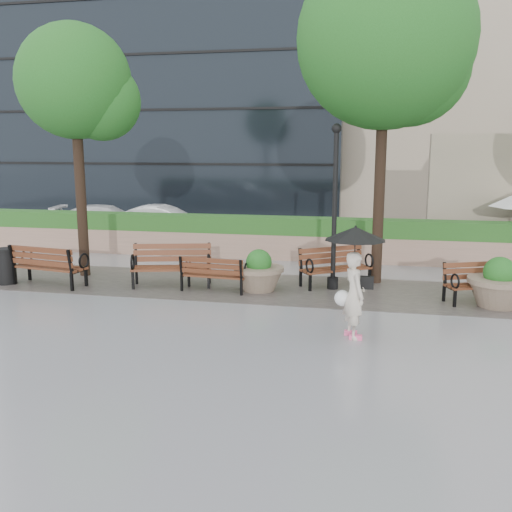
% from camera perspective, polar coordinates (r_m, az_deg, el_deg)
% --- Properties ---
extents(ground, '(100.00, 100.00, 0.00)m').
position_cam_1_polar(ground, '(11.82, -1.92, -6.69)').
color(ground, gray).
rests_on(ground, ground).
extents(cobble_strip, '(28.00, 3.20, 0.01)m').
position_cam_1_polar(cobble_strip, '(14.64, 0.87, -3.20)').
color(cobble_strip, '#383330').
rests_on(cobble_strip, ground).
extents(hedge_wall, '(24.00, 0.80, 1.35)m').
position_cam_1_polar(hedge_wall, '(18.38, 3.25, 1.78)').
color(hedge_wall, tan).
rests_on(hedge_wall, ground).
extents(asphalt_street, '(40.00, 7.00, 0.00)m').
position_cam_1_polar(asphalt_street, '(22.40, 4.77, 1.69)').
color(asphalt_street, black).
rests_on(asphalt_street, ground).
extents(bench_0, '(2.08, 1.12, 1.06)m').
position_cam_1_polar(bench_0, '(15.77, -19.96, -1.69)').
color(bench_0, brown).
rests_on(bench_0, ground).
extents(bench_1, '(2.14, 1.28, 1.08)m').
position_cam_1_polar(bench_1, '(14.90, -8.41, -1.82)').
color(bench_1, brown).
rests_on(bench_1, ground).
extents(bench_2, '(1.70, 0.78, 0.89)m').
position_cam_1_polar(bench_2, '(14.29, -4.21, -2.51)').
color(bench_2, brown).
rests_on(bench_2, ground).
extents(bench_3, '(1.93, 1.66, 0.99)m').
position_cam_1_polar(bench_3, '(14.95, 7.92, -1.86)').
color(bench_3, brown).
rests_on(bench_3, ground).
extents(bench_4, '(1.84, 1.30, 0.92)m').
position_cam_1_polar(bench_4, '(14.23, 21.63, -3.28)').
color(bench_4, brown).
rests_on(bench_4, ground).
extents(planter_left, '(1.26, 1.26, 1.05)m').
position_cam_1_polar(planter_left, '(14.30, 0.29, -1.87)').
color(planter_left, '#7F6B56').
rests_on(planter_left, ground).
extents(planter_right, '(1.37, 1.37, 1.15)m').
position_cam_1_polar(planter_right, '(13.96, 23.09, -2.91)').
color(planter_right, '#7F6B56').
rests_on(planter_right, ground).
extents(trash_bin, '(0.54, 0.54, 0.90)m').
position_cam_1_polar(trash_bin, '(16.37, -23.72, -1.03)').
color(trash_bin, black).
rests_on(trash_bin, ground).
extents(lamppost, '(0.28, 0.28, 4.12)m').
position_cam_1_polar(lamppost, '(14.35, 7.84, 3.78)').
color(lamppost, black).
rests_on(lamppost, ground).
extents(tree_0, '(3.17, 3.02, 6.78)m').
position_cam_1_polar(tree_0, '(16.48, -17.08, 15.80)').
color(tree_0, black).
rests_on(tree_0, ground).
extents(tree_1, '(4.42, 4.42, 8.38)m').
position_cam_1_polar(tree_1, '(15.42, 13.40, 19.74)').
color(tree_1, black).
rests_on(tree_1, ground).
extents(car_left, '(4.48, 2.48, 1.23)m').
position_cam_1_polar(car_left, '(24.11, -14.71, 3.49)').
color(car_left, silver).
rests_on(car_left, ground).
extents(car_right, '(4.10, 1.82, 1.31)m').
position_cam_1_polar(car_right, '(22.67, -9.24, 3.36)').
color(car_right, silver).
rests_on(car_right, ground).
extents(pedestrian, '(1.15, 1.15, 2.11)m').
position_cam_1_polar(pedestrian, '(10.79, 9.81, -1.49)').
color(pedestrian, beige).
rests_on(pedestrian, ground).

